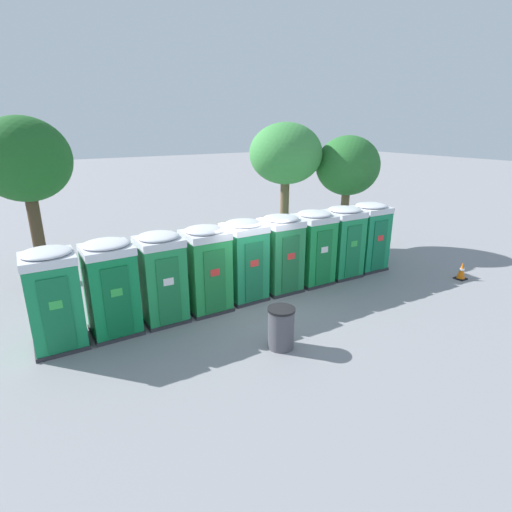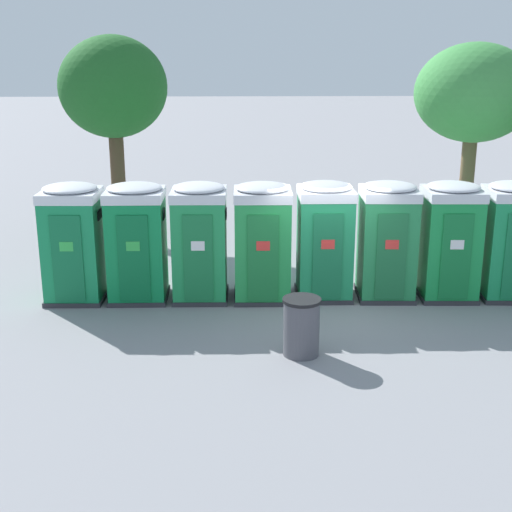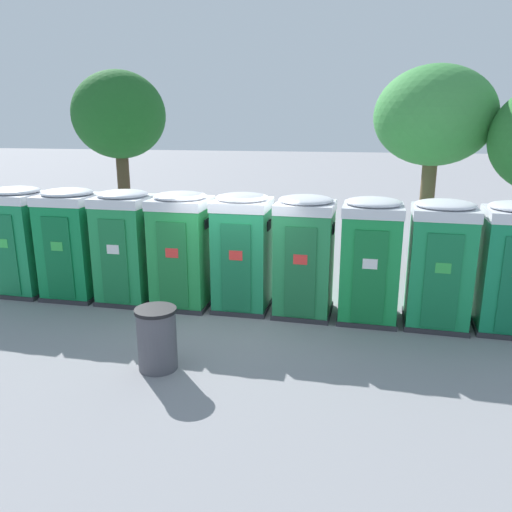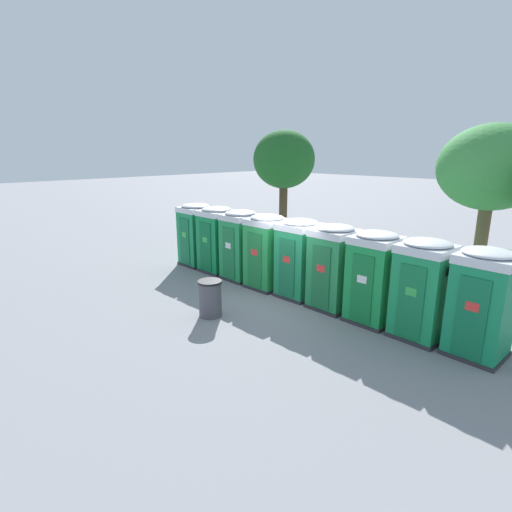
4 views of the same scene
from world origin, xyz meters
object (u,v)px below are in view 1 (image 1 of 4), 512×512
at_px(portapotty_6, 313,247).
at_px(portapotty_8, 369,236).
at_px(portapotty_4, 244,260).
at_px(street_tree_1, 348,167).
at_px(portapotty_1, 111,287).
at_px(trash_can, 281,328).
at_px(street_tree_2, 25,161).
at_px(portapotty_7, 343,242).
at_px(portapotty_0, 54,299).
at_px(portapotty_2, 161,277).
at_px(traffic_cone, 462,271).
at_px(street_tree_0, 286,155).
at_px(portapotty_3, 206,269).
at_px(portapotty_5, 281,253).

height_order(portapotty_6, portapotty_8, same).
relative_size(portapotty_4, street_tree_1, 0.52).
relative_size(portapotty_1, trash_can, 2.40).
bearing_deg(portapotty_4, street_tree_2, 135.08).
bearing_deg(portapotty_4, portapotty_7, -1.74).
xyz_separation_m(portapotty_0, portapotty_2, (2.68, -0.02, 0.00)).
relative_size(portapotty_1, street_tree_1, 0.52).
distance_m(portapotty_2, traffic_cone, 10.47).
xyz_separation_m(portapotty_8, street_tree_2, (-10.58, 5.32, 2.85)).
bearing_deg(portapotty_6, street_tree_2, 146.14).
xyz_separation_m(portapotty_4, traffic_cone, (7.39, -2.73, -0.97)).
distance_m(portapotty_6, street_tree_2, 9.93).
xyz_separation_m(portapotty_7, portapotty_8, (1.34, 0.01, 0.00)).
height_order(street_tree_0, street_tree_2, street_tree_2).
distance_m(portapotty_3, trash_can, 3.09).
bearing_deg(portapotty_8, portapotty_4, 178.81).
xyz_separation_m(portapotty_2, portapotty_4, (2.68, 0.04, -0.00)).
bearing_deg(portapotty_5, portapotty_4, 177.79).
bearing_deg(portapotty_8, portapotty_2, 179.47).
xyz_separation_m(portapotty_0, street_tree_0, (9.53, 3.64, 2.79)).
distance_m(portapotty_5, portapotty_7, 2.68).
height_order(portapotty_4, portapotty_8, same).
relative_size(portapotty_5, portapotty_7, 1.00).
bearing_deg(street_tree_0, portapotty_8, -72.23).
relative_size(portapotty_2, street_tree_2, 0.46).
xyz_separation_m(portapotty_1, portapotty_6, (6.70, -0.07, 0.00)).
relative_size(portapotty_1, portapotty_5, 1.00).
bearing_deg(trash_can, portapotty_2, 122.85).
bearing_deg(portapotty_8, street_tree_2, 153.33).
bearing_deg(street_tree_2, street_tree_1, -13.15).
bearing_deg(portapotty_7, portapotty_0, 179.38).
distance_m(street_tree_1, street_tree_2, 12.13).
height_order(portapotty_5, trash_can, portapotty_5).
bearing_deg(portapotty_4, portapotty_3, -176.80).
relative_size(portapotty_1, portapotty_4, 1.00).
distance_m(portapotty_6, trash_can, 4.57).
bearing_deg(trash_can, portapotty_5, 54.75).
relative_size(portapotty_2, street_tree_0, 0.47).
relative_size(portapotty_1, traffic_cone, 3.97).
bearing_deg(street_tree_1, portapotty_0, -168.32).
relative_size(portapotty_6, street_tree_1, 0.52).
bearing_deg(traffic_cone, portapotty_7, 142.25).
bearing_deg(portapotty_2, street_tree_1, 15.01).
height_order(street_tree_2, trash_can, street_tree_2).
height_order(street_tree_0, street_tree_1, street_tree_0).
relative_size(portapotty_2, traffic_cone, 3.97).
distance_m(street_tree_0, traffic_cone, 8.05).
distance_m(portapotty_2, portapotty_8, 8.05).
relative_size(portapotty_5, traffic_cone, 3.97).
relative_size(portapotty_4, portapotty_8, 1.00).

